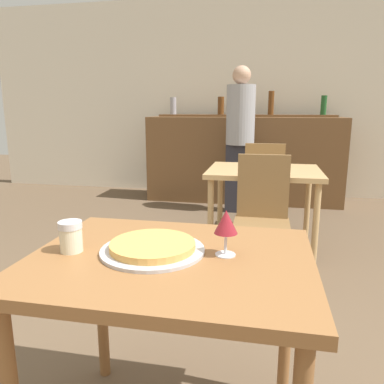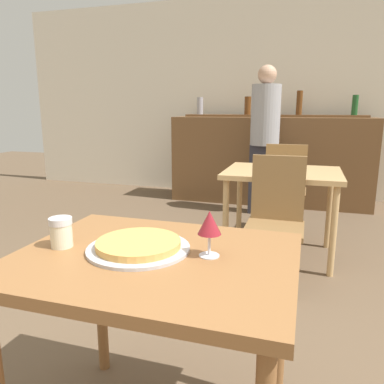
{
  "view_description": "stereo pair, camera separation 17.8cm",
  "coord_description": "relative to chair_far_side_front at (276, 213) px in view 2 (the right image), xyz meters",
  "views": [
    {
      "loc": [
        0.31,
        -1.15,
        1.26
      ],
      "look_at": [
        -0.03,
        0.55,
        0.87
      ],
      "focal_mm": 35.0,
      "sensor_mm": 36.0,
      "label": 1
    },
    {
      "loc": [
        0.48,
        -1.11,
        1.26
      ],
      "look_at": [
        -0.03,
        0.55,
        0.87
      ],
      "focal_mm": 35.0,
      "sensor_mm": 36.0,
      "label": 2
    }
  ],
  "objects": [
    {
      "name": "pizza_tray",
      "position": [
        -0.36,
        -1.5,
        0.26
      ],
      "size": [
        0.36,
        0.36,
        0.04
      ],
      "color": "#B7B7BC",
      "rests_on": "dining_table_near"
    },
    {
      "name": "bar_counter",
      "position": [
        -0.29,
        2.45,
        0.05
      ],
      "size": [
        2.6,
        0.56,
        1.15
      ],
      "color": "brown",
      "rests_on": "ground_plane"
    },
    {
      "name": "dining_table_near",
      "position": [
        -0.29,
        -1.53,
        0.15
      ],
      "size": [
        0.96,
        0.75,
        0.77
      ],
      "color": "brown",
      "rests_on": "ground_plane"
    },
    {
      "name": "wall_back",
      "position": [
        -0.29,
        2.96,
        0.87
      ],
      "size": [
        8.0,
        0.05,
        2.8
      ],
      "color": "silver",
      "rests_on": "ground_plane"
    },
    {
      "name": "bar_back_shelf",
      "position": [
        -0.31,
        2.59,
        0.67
      ],
      "size": [
        2.39,
        0.24,
        0.34
      ],
      "color": "brown",
      "rests_on": "bar_counter"
    },
    {
      "name": "dining_table_far",
      "position": [
        0.0,
        0.54,
        0.13
      ],
      "size": [
        0.94,
        0.75,
        0.75
      ],
      "color": "tan",
      "rests_on": "ground_plane"
    },
    {
      "name": "chair_far_side_front",
      "position": [
        0.0,
        0.0,
        0.0
      ],
      "size": [
        0.4,
        0.4,
        0.93
      ],
      "color": "olive",
      "rests_on": "ground_plane"
    },
    {
      "name": "chair_far_side_back",
      "position": [
        0.0,
        1.08,
        0.0
      ],
      "size": [
        0.4,
        0.4,
        0.93
      ],
      "rotation": [
        0.0,
        0.0,
        3.14
      ],
      "color": "olive",
      "rests_on": "ground_plane"
    },
    {
      "name": "wine_glass",
      "position": [
        -0.11,
        -1.48,
        0.36
      ],
      "size": [
        0.08,
        0.08,
        0.16
      ],
      "color": "silver",
      "rests_on": "dining_table_near"
    },
    {
      "name": "person_standing",
      "position": [
        -0.31,
        1.87,
        0.42
      ],
      "size": [
        0.34,
        0.34,
        1.74
      ],
      "color": "#2D2D38",
      "rests_on": "ground_plane"
    },
    {
      "name": "cheese_shaker",
      "position": [
        -0.64,
        -1.55,
        0.3
      ],
      "size": [
        0.08,
        0.08,
        0.11
      ],
      "color": "beige",
      "rests_on": "dining_table_near"
    }
  ]
}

